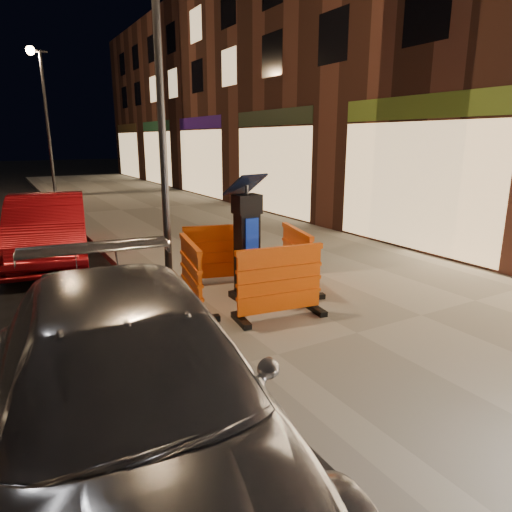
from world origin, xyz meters
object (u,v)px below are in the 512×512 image
barrier_bldgside (296,259)px  car_red (52,261)px  barrier_front (280,283)px  parking_kiosk (247,241)px  car_silver (135,474)px  barrier_back (221,254)px  barrier_kerbside (191,275)px

barrier_bldgside → car_red: (-3.35, 4.63, -0.67)m
barrier_front → barrier_bldgside: (0.95, 0.95, 0.00)m
parking_kiosk → car_silver: parking_kiosk is taller
barrier_bldgside → car_red: 5.76m
parking_kiosk → barrier_back: 1.04m
barrier_front → car_silver: size_ratio=0.26×
car_silver → barrier_bldgside: bearing=45.3°
barrier_front → barrier_back: same height
parking_kiosk → barrier_back: parking_kiosk is taller
parking_kiosk → car_silver: bearing=-119.8°
barrier_front → car_red: bearing=121.0°
barrier_back → car_silver: size_ratio=0.26×
barrier_bldgside → car_silver: bearing=143.4°
barrier_front → barrier_kerbside: 1.34m
barrier_kerbside → car_red: (-1.45, 4.63, -0.67)m
barrier_front → barrier_back: (0.00, 1.90, 0.00)m
parking_kiosk → barrier_front: (0.00, -0.95, -0.41)m
barrier_bldgside → car_silver: (-3.59, -2.88, -0.67)m
car_silver → parking_kiosk: bearing=54.0°
barrier_kerbside → barrier_bldgside: same height
parking_kiosk → barrier_bldgside: parking_kiosk is taller
car_red → barrier_bldgside: bearing=-45.1°
barrier_back → barrier_kerbside: same height
barrier_front → barrier_bldgside: 1.34m
barrier_front → barrier_back: bearing=97.7°
parking_kiosk → car_silver: 4.05m
car_silver → barrier_back: bearing=62.0°
barrier_back → car_red: (-2.40, 3.68, -0.67)m
barrier_bldgside → barrier_front: bearing=149.7°
barrier_front → barrier_bldgside: same height
barrier_kerbside → car_silver: size_ratio=0.26×
barrier_back → car_silver: barrier_back is taller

